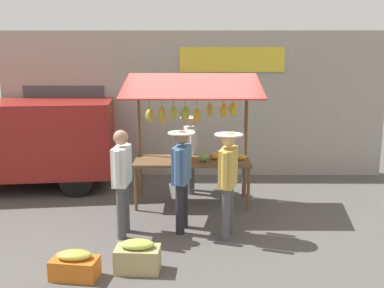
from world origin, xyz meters
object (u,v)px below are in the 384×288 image
(shopper_with_shopping_bag, at_px, (182,172))
(shopper_with_ponytail, at_px, (228,175))
(vendor_with_sunhat, at_px, (190,147))
(produce_crate_near, at_px, (75,266))
(parked_van, at_px, (1,137))
(market_stall, at_px, (193,125))
(produce_crate_side, at_px, (138,257))
(shopper_in_grey_tee, at_px, (122,175))

(shopper_with_shopping_bag, distance_m, shopper_with_ponytail, 0.77)
(vendor_with_sunhat, distance_m, produce_crate_near, 3.99)
(shopper_with_shopping_bag, bearing_deg, vendor_with_sunhat, 7.82)
(shopper_with_ponytail, distance_m, parked_van, 5.36)
(market_stall, height_order, shopper_with_ponytail, market_stall)
(produce_crate_side, bearing_deg, market_stall, -104.64)
(market_stall, bearing_deg, produce_crate_near, 62.87)
(shopper_with_ponytail, bearing_deg, parked_van, 75.53)
(market_stall, height_order, produce_crate_side, market_stall)
(vendor_with_sunhat, bearing_deg, parked_van, -102.50)
(market_stall, xyz_separation_m, produce_crate_near, (1.50, 2.94, -1.38))
(shopper_with_ponytail, height_order, parked_van, parked_van)
(market_stall, xyz_separation_m, shopper_in_grey_tee, (1.10, 1.56, -0.55))
(shopper_with_shopping_bag, bearing_deg, parked_van, 70.13)
(vendor_with_sunhat, height_order, produce_crate_side, vendor_with_sunhat)
(market_stall, height_order, shopper_with_shopping_bag, market_stall)
(produce_crate_near, relative_size, produce_crate_side, 1.04)
(shopper_with_shopping_bag, distance_m, shopper_in_grey_tee, 0.95)
(parked_van, height_order, produce_crate_side, parked_van)
(market_stall, relative_size, vendor_with_sunhat, 1.53)
(market_stall, relative_size, shopper_with_ponytail, 1.47)
(produce_crate_side, bearing_deg, parked_van, -47.63)
(shopper_with_ponytail, xyz_separation_m, produce_crate_near, (2.06, 1.33, -0.84))
(produce_crate_near, height_order, produce_crate_side, produce_crate_side)
(vendor_with_sunhat, relative_size, parked_van, 0.36)
(parked_van, bearing_deg, shopper_with_ponytail, 143.83)
(shopper_in_grey_tee, relative_size, parked_van, 0.37)
(shopper_with_shopping_bag, relative_size, shopper_with_ponytail, 0.99)
(shopper_in_grey_tee, relative_size, produce_crate_near, 2.70)
(shopper_with_shopping_bag, bearing_deg, produce_crate_near, 150.63)
(market_stall, bearing_deg, shopper_with_shopping_bag, 82.88)
(market_stall, bearing_deg, parked_van, -13.54)
(shopper_in_grey_tee, bearing_deg, vendor_with_sunhat, -21.53)
(shopper_with_ponytail, bearing_deg, vendor_with_sunhat, 29.52)
(shopper_with_ponytail, distance_m, produce_crate_side, 1.89)
(vendor_with_sunhat, bearing_deg, produce_crate_near, -30.04)
(produce_crate_side, bearing_deg, shopper_with_shopping_bag, -111.59)
(shopper_in_grey_tee, height_order, parked_van, parked_van)
(market_stall, distance_m, shopper_with_shopping_bag, 1.48)
(shopper_with_shopping_bag, relative_size, produce_crate_side, 2.76)
(produce_crate_side, bearing_deg, vendor_with_sunhat, -100.83)
(vendor_with_sunhat, xyz_separation_m, shopper_with_ponytail, (-0.62, 2.31, 0.05))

